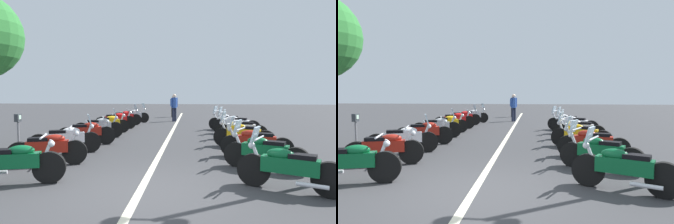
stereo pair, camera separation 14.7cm
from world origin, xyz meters
The scene contains 21 objects.
ground_plane centered at (0.00, 0.00, 0.00)m, with size 80.00×80.00×0.00m, color #38383A.
lane_centre_stripe centered at (7.22, 0.00, 0.00)m, with size 27.66×0.16×0.01m, color beige.
motorcycle_left_row_0 centered at (0.24, 2.65, 0.47)m, with size 0.83×2.06×1.02m.
motorcycle_left_row_1 centered at (1.91, 2.73, 0.46)m, with size 0.84×1.95×1.00m.
motorcycle_left_row_2 centered at (3.37, 2.88, 0.47)m, with size 1.05×2.03×1.21m.
motorcycle_left_row_3 centered at (4.92, 2.79, 0.46)m, with size 0.90×1.99×1.01m.
motorcycle_left_row_4 centered at (6.58, 2.87, 0.47)m, with size 0.85×1.99×1.22m.
motorcycle_left_row_5 centered at (8.01, 2.87, 0.45)m, with size 1.10×1.83×0.99m.
motorcycle_left_row_6 centered at (9.46, 2.89, 0.47)m, with size 1.08×1.94×1.01m.
motorcycle_left_row_7 centered at (11.15, 2.90, 0.47)m, with size 1.12×1.97×1.21m.
motorcycle_left_row_8 centered at (12.52, 2.68, 0.46)m, with size 1.14×2.00×1.20m.
motorcycle_right_row_0 centered at (0.32, -2.85, 0.47)m, with size 1.07×1.90×1.22m.
motorcycle_right_row_1 centered at (1.89, -2.74, 0.47)m, with size 1.09×1.91×1.21m.
motorcycle_right_row_2 centered at (3.30, -2.81, 0.46)m, with size 0.83×2.04×1.20m.
motorcycle_right_row_3 centered at (4.88, -2.70, 0.47)m, with size 0.97×2.02×1.21m.
motorcycle_right_row_4 centered at (6.54, -2.87, 0.46)m, with size 0.86×2.00×1.20m.
motorcycle_right_row_5 centered at (8.06, -2.88, 0.48)m, with size 0.99×2.05×1.22m.
motorcycle_right_row_6 centered at (9.45, -2.68, 0.46)m, with size 1.05×1.83×1.20m.
parking_meter centered at (2.55, 3.92, 0.90)m, with size 0.18×0.14×1.29m.
bystander_0 centered at (17.05, 0.50, 0.91)m, with size 0.37×0.43×1.57m.
bystander_1 centered at (13.80, 0.21, 1.03)m, with size 0.39×0.41×1.75m.
Camera 2 is at (-5.62, -1.18, 1.93)m, focal length 32.57 mm.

